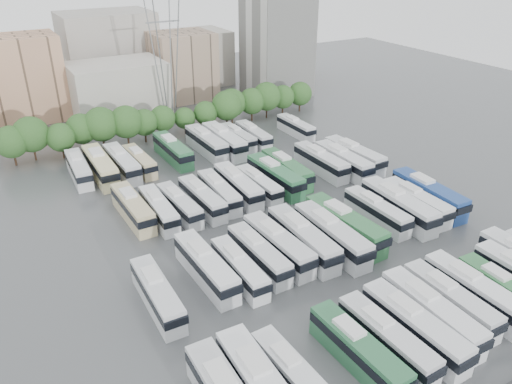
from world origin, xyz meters
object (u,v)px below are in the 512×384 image
bus_r1_s10 (377,211)px  bus_r3_s5 (173,150)px  bus_r0_s10 (505,291)px  bus_r2_s13 (354,155)px  bus_r0_s6 (414,326)px  bus_r2_s11 (321,161)px  bus_r1_s2 (206,266)px  bus_r2_s6 (238,185)px  bus_r0_s4 (358,350)px  bus_r1_s3 (239,268)px  bus_r0_s7 (431,312)px  bus_r2_s8 (275,176)px  bus_r0_s8 (450,300)px  bus_r3_s10 (253,135)px  bus_r0_s5 (387,338)px  bus_r1_s7 (332,235)px  apartment_tower (277,42)px  bus_r1_s8 (345,225)px  bus_r1_s5 (278,244)px  bus_r2_s1 (133,208)px  electricity_pylon (164,34)px  bus_r0_s2 (294,377)px  bus_r3_s7 (206,143)px  bus_r2_s2 (159,209)px  bus_r3_s3 (140,161)px  bus_r3_s9 (238,137)px  bus_r3_s2 (122,163)px  bus_r1_s0 (157,294)px  bus_r2_s7 (259,185)px  bus_r1_s4 (259,254)px  bus_r3_s8 (224,140)px  bus_r1_s11 (398,205)px  bus_r3_s13 (296,127)px  bus_r2_s3 (179,205)px  bus_r2_s5 (219,192)px  bus_r2_s4 (202,198)px  bus_r3_s0 (79,168)px  bus_r1_s6 (303,238)px  bus_r2_s12 (343,161)px  bus_r3_s1 (100,166)px

bus_r1_s10 → bus_r3_s5: bearing=115.0°
bus_r0_s10 → bus_r2_s13: bearing=76.9°
bus_r0_s6 → bus_r2_s11: bearing=65.2°
bus_r1_s2 → bus_r2_s6: (13.24, 16.95, -0.01)m
bus_r0_s4 → bus_r1_s3: 17.37m
bus_r0_s7 → bus_r2_s8: size_ratio=0.96×
bus_r0_s8 → bus_r3_s10: bus_r0_s8 is taller
bus_r0_s5 → bus_r1_s7: bus_r1_s7 is taller
apartment_tower → bus_r1_s10: (-22.54, -62.78, -11.22)m
bus_r1_s7 → bus_r1_s8: 3.28m
bus_r1_s5 → bus_r2_s1: bearing=122.6°
bus_r1_s10 → electricity_pylon: bearing=99.5°
electricity_pylon → bus_r0_s2: 77.42m
electricity_pylon → bus_r3_s7: electricity_pylon is taller
bus_r2_s2 → bus_r3_s3: bus_r2_s2 is taller
bus_r2_s6 → bus_r3_s5: bearing=102.3°
bus_r0_s8 → bus_r2_s6: bearing=101.6°
bus_r3_s5 → bus_r3_s9: (13.56, 0.60, -0.28)m
bus_r1_s10 → bus_r2_s2: bus_r1_s10 is taller
bus_r3_s2 → bus_r1_s0: bearing=-102.3°
bus_r1_s5 → bus_r2_s7: size_ratio=1.16×
bus_r3_s7 → bus_r3_s3: bearing=-175.2°
bus_r0_s2 → bus_r2_s2: bus_r2_s2 is taller
bus_r1_s4 → bus_r1_s7: bus_r1_s7 is taller
bus_r3_s5 → bus_r1_s7: bearing=-80.5°
bus_r0_s8 → bus_r2_s8: size_ratio=0.90×
bus_r1_s8 → bus_r3_s2: size_ratio=1.07×
bus_r3_s3 → bus_r3_s8: size_ratio=0.81×
bus_r0_s2 → bus_r1_s4: (6.80, 17.85, 0.09)m
bus_r3_s9 → bus_r1_s11: bearing=-81.5°
electricity_pylon → bus_r3_s13: 32.46m
bus_r3_s3 → bus_r3_s8: (16.55, 0.55, 0.41)m
bus_r0_s8 → bus_r2_s8: bus_r2_s8 is taller
bus_r2_s7 → bus_r3_s5: bus_r3_s5 is taller
bus_r2_s2 → bus_r3_s10: 32.55m
bus_r1_s11 → bus_r3_s10: size_ratio=1.20×
electricity_pylon → bus_r2_s6: size_ratio=2.70×
apartment_tower → bus_r2_s2: bearing=-136.1°
bus_r3_s3 → bus_r2_s3: bearing=-92.5°
bus_r2_s2 → bus_r3_s10: size_ratio=1.00×
bus_r2_s5 → bus_r2_s4: bearing=-165.8°
bus_r2_s8 → bus_r2_s11: (9.86, 1.10, -0.06)m
bus_r0_s6 → bus_r0_s7: bearing=10.8°
bus_r0_s7 → bus_r3_s0: bus_r0_s7 is taller
bus_r2_s5 → bus_r1_s11: bearing=-38.2°
bus_r2_s6 → bus_r0_s10: bearing=-68.9°
bus_r0_s4 → bus_r0_s8: (13.11, 0.74, -0.01)m
bus_r0_s2 → bus_r2_s3: (3.25, 34.49, 0.03)m
bus_r1_s6 → apartment_tower: bearing=62.3°
bus_r2_s12 → bus_r3_s1: 40.78m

